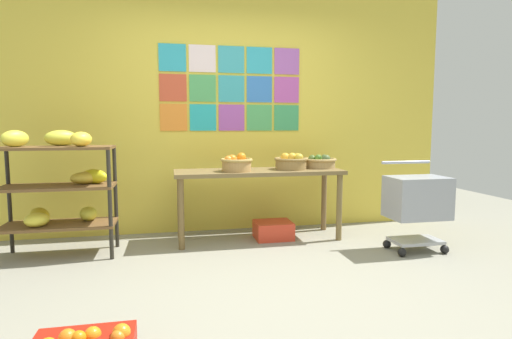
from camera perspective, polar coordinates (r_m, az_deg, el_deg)
ground at (r=3.18m, az=0.89°, el=-15.93°), size 9.46×9.46×0.00m
back_wall_with_art at (r=4.69m, az=-3.86°, el=8.97°), size 5.15×0.07×2.85m
banana_shelf_unit at (r=4.12m, az=-25.62°, el=-1.64°), size 0.98×0.46×1.16m
display_table at (r=4.28m, az=0.40°, el=-1.34°), size 1.74×0.56×0.73m
fruit_basket_left at (r=4.14m, az=-2.72°, el=0.85°), size 0.33×0.33×0.19m
fruit_basket_centre at (r=4.54m, az=8.87°, el=1.06°), size 0.37×0.37×0.15m
fruit_basket_right at (r=4.34m, az=4.92°, el=1.07°), size 0.35×0.35×0.18m
produce_crate_under_table at (r=4.39m, az=2.42°, el=-8.43°), size 0.39×0.32×0.18m
shopping_cart at (r=4.17m, az=21.52°, el=-4.03°), size 0.54×0.41×0.85m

